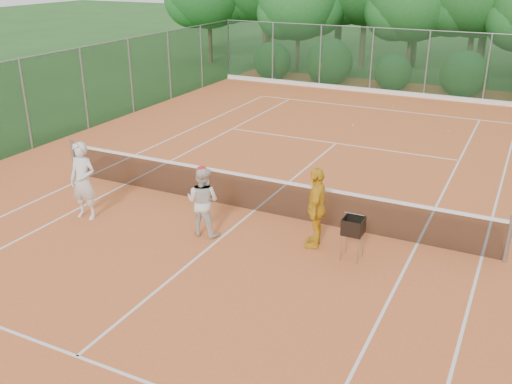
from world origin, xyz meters
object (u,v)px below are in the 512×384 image
player_center_grp (203,201)px  ball_hopper (353,227)px  player_white (83,181)px  player_yellow (316,207)px

player_center_grp → ball_hopper: bearing=6.3°
player_white → player_yellow: bearing=5.5°
player_white → player_yellow: size_ratio=1.04×
player_center_grp → player_yellow: bearing=13.7°
player_center_grp → ball_hopper: 3.46m
ball_hopper → player_yellow: bearing=141.0°
player_white → ball_hopper: (6.52, 0.87, -0.21)m
player_yellow → ball_hopper: size_ratio=1.94×
player_white → player_center_grp: size_ratio=1.15×
player_white → player_center_grp: 3.12m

